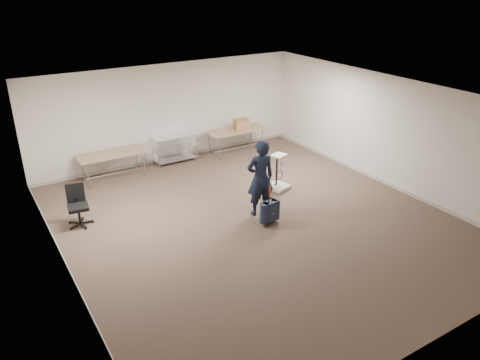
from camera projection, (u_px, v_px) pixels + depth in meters
ground at (255, 221)px, 10.40m from camera, size 9.00×9.00×0.00m
room_shell at (224, 196)px, 11.46m from camera, size 8.00×9.00×9.00m
folding_table_left at (112, 155)px, 12.28m from camera, size 1.80×0.75×0.73m
folding_table_right at (236, 131)px, 14.11m from camera, size 1.80×0.75×0.73m
wire_shelf at (175, 148)px, 13.49m from camera, size 1.22×0.47×0.80m
person at (260, 178)px, 10.38m from camera, size 0.71×0.53×1.78m
suitcase at (270, 211)px, 10.17m from camera, size 0.36×0.23×0.92m
office_chair at (79, 213)px, 10.18m from camera, size 0.56×0.56×0.92m
equipment_cart at (278, 180)px, 11.86m from camera, size 0.64×0.64×0.93m
cardboard_box at (241, 124)px, 14.06m from camera, size 0.47×0.39×0.32m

